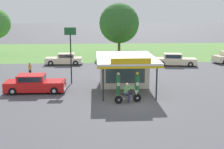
{
  "coord_description": "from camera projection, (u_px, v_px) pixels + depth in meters",
  "views": [
    {
      "loc": [
        -2.76,
        -21.38,
        6.92
      ],
      "look_at": [
        -1.2,
        4.11,
        1.4
      ],
      "focal_mm": 47.5,
      "sensor_mm": 36.0,
      "label": 1
    }
  ],
  "objects": [
    {
      "name": "parked_car_back_row_centre_left",
      "position": [
        129.0,
        58.0,
        40.26
      ],
      "size": [
        5.15,
        2.25,
        1.49
      ],
      "color": "red",
      "rests_on": "ground"
    },
    {
      "name": "service_station_kiosk",
      "position": [
        124.0,
        68.0,
        27.39
      ],
      "size": [
        5.08,
        7.3,
        3.41
      ],
      "color": "beige",
      "rests_on": "ground"
    },
    {
      "name": "gas_pump_offside",
      "position": [
        137.0,
        84.0,
        24.64
      ],
      "size": [
        0.44,
        0.44,
        1.97
      ],
      "color": "slate",
      "rests_on": "ground"
    },
    {
      "name": "featured_classic_sedan",
      "position": [
        35.0,
        84.0,
        25.56
      ],
      "size": [
        5.28,
        2.05,
        1.55
      ],
      "color": "red",
      "rests_on": "ground"
    },
    {
      "name": "grass_verge_strip",
      "position": [
        110.0,
        51.0,
        51.75
      ],
      "size": [
        120.0,
        24.0,
        0.01
      ],
      "primitive_type": "cube",
      "color": "#56843D",
      "rests_on": "ground"
    },
    {
      "name": "roadside_pole_sign",
      "position": [
        71.0,
        46.0,
        28.07
      ],
      "size": [
        1.1,
        0.12,
        5.38
      ],
      "color": "black",
      "rests_on": "ground"
    },
    {
      "name": "parked_car_back_row_centre",
      "position": [
        64.0,
        59.0,
        38.77
      ],
      "size": [
        4.93,
        2.04,
        1.46
      ],
      "color": "beige",
      "rests_on": "ground"
    },
    {
      "name": "parked_car_back_row_right",
      "position": [
        175.0,
        60.0,
        38.0
      ],
      "size": [
        5.51,
        2.66,
        1.55
      ],
      "color": "beige",
      "rests_on": "ground"
    },
    {
      "name": "gas_pump_nearside",
      "position": [
        118.0,
        85.0,
        24.55
      ],
      "size": [
        0.44,
        0.44,
        1.96
      ],
      "color": "slate",
      "rests_on": "ground"
    },
    {
      "name": "tree_oak_far_left",
      "position": [
        119.0,
        23.0,
        45.95
      ],
      "size": [
        6.19,
        6.19,
        8.09
      ],
      "color": "brown",
      "rests_on": "ground"
    },
    {
      "name": "ground_plane",
      "position": [
        131.0,
        104.0,
        22.48
      ],
      "size": [
        300.0,
        300.0,
        0.0
      ],
      "primitive_type": "plane",
      "color": "#4C4C51"
    },
    {
      "name": "bystander_leaning_by_kiosk",
      "position": [
        30.0,
        69.0,
        31.56
      ],
      "size": [
        0.34,
        0.34,
        1.5
      ],
      "color": "black",
      "rests_on": "ground"
    },
    {
      "name": "motorcycle_with_rider",
      "position": [
        128.0,
        95.0,
        22.56
      ],
      "size": [
        2.12,
        0.8,
        1.58
      ],
      "color": "black",
      "rests_on": "ground"
    }
  ]
}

